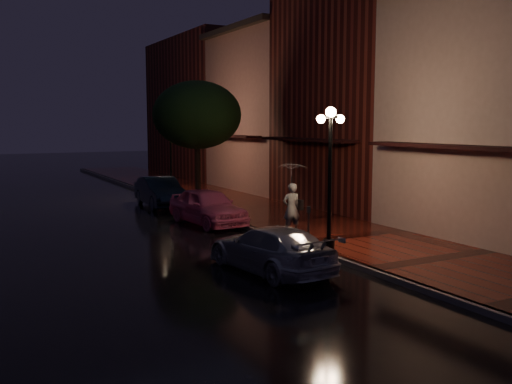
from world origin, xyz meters
TOP-DOWN VIEW (x-y plane):
  - ground at (0.00, 0.00)m, footprint 120.00×120.00m
  - sidewalk at (2.25, 0.00)m, footprint 4.50×60.00m
  - curb at (0.00, 0.00)m, footprint 0.25×60.00m
  - storefront_near at (7.00, -6.00)m, footprint 5.00×8.00m
  - storefront_mid at (7.00, 2.00)m, footprint 5.00×8.00m
  - storefront_far at (7.00, 10.00)m, footprint 5.00×8.00m
  - storefront_extra at (7.00, 20.00)m, footprint 5.00×12.00m
  - streetlamp_near at (0.35, -5.00)m, footprint 0.96×0.36m
  - streetlamp_far at (0.35, 9.00)m, footprint 0.96×0.36m
  - street_tree at (0.61, 5.99)m, footprint 4.16×4.16m
  - pink_car at (-0.90, 1.39)m, footprint 2.06×4.36m
  - navy_car at (-0.96, 6.93)m, footprint 1.70×4.37m
  - silver_car at (-2.28, -6.00)m, footprint 2.18×4.45m
  - woman_with_umbrella at (0.60, -2.43)m, footprint 1.03×1.05m
  - parking_meter at (0.15, -4.17)m, footprint 0.13×0.11m

SIDE VIEW (x-z plane):
  - ground at x=0.00m, z-range 0.00..0.00m
  - sidewalk at x=2.25m, z-range 0.00..0.15m
  - curb at x=0.00m, z-range 0.00..0.15m
  - silver_car at x=-2.28m, z-range 0.00..1.25m
  - navy_car at x=-0.96m, z-range 0.00..1.42m
  - pink_car at x=-0.90m, z-range 0.00..1.44m
  - parking_meter at x=0.15m, z-range 0.28..1.50m
  - woman_with_umbrella at x=0.60m, z-range 0.55..3.03m
  - streetlamp_near at x=0.35m, z-range 0.45..4.76m
  - streetlamp_far at x=0.35m, z-range 0.45..4.76m
  - street_tree at x=0.61m, z-range 1.34..7.14m
  - storefront_near at x=7.00m, z-range 0.00..8.50m
  - storefront_far at x=7.00m, z-range 0.00..9.00m
  - storefront_extra at x=7.00m, z-range 0.00..10.00m
  - storefront_mid at x=7.00m, z-range 0.00..11.00m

